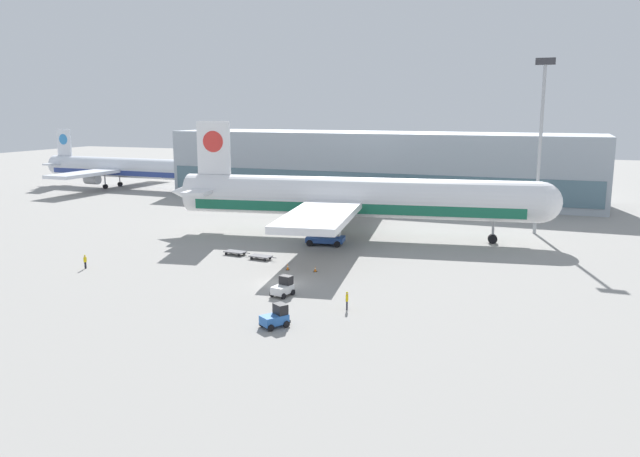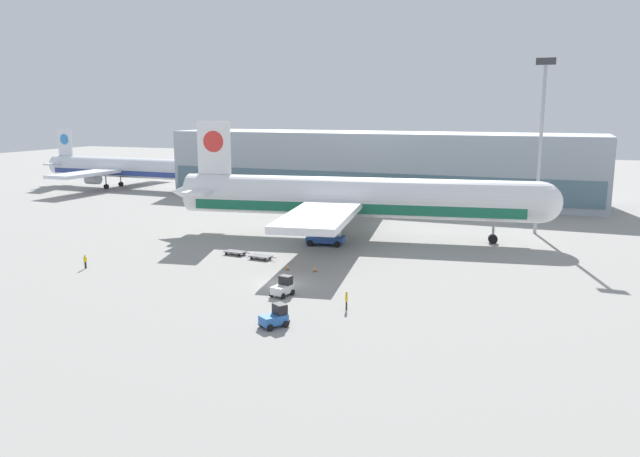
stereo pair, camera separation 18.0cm
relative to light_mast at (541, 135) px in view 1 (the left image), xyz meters
name	(u,v)px [view 1 (the left image)]	position (x,y,z in m)	size (l,w,h in m)	color
ground_plane	(281,284)	(-24.75, -39.63, -14.96)	(400.00, 400.00, 0.00)	gray
terminal_building	(378,166)	(-33.16, 28.77, -7.97)	(90.00, 18.20, 14.00)	#9EA8B2
light_mast	(541,135)	(0.00, 0.00, 0.00)	(2.80, 0.50, 26.16)	#9EA0A5
airplane_main	(350,199)	(-25.57, -13.10, -9.12)	(57.77, 48.66, 17.00)	white
airplane_distant	(121,168)	(-95.69, 23.42, -10.19)	(47.46, 39.37, 13.89)	silver
scissor_lift_loader	(325,230)	(-27.18, -19.15, -12.88)	(5.61, 4.08, 5.48)	#284C99
baggage_tug_foreground	(283,287)	(-22.65, -43.61, -14.08)	(2.07, 2.68, 2.00)	silver
baggage_tug_mid	(276,317)	(-19.45, -52.32, -14.08)	(2.58, 2.81, 2.00)	#2D66B7
baggage_dolly_lead	(235,252)	(-36.05, -29.23, -14.57)	(3.76, 1.75, 0.48)	#56565B
baggage_dolly_second	(261,256)	(-31.80, -30.30, -14.57)	(3.76, 1.75, 0.48)	#56565B
ground_crew_near	(85,261)	(-49.35, -42.02, -13.97)	(0.30, 0.56, 1.69)	black
ground_crew_far	(347,299)	(-15.13, -45.65, -13.89)	(0.29, 0.56, 1.80)	black
traffic_cone_near	(288,267)	(-26.45, -33.98, -14.59)	(0.40, 0.40, 0.76)	black
traffic_cone_far	(315,269)	(-23.09, -33.57, -14.64)	(0.40, 0.40, 0.66)	black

